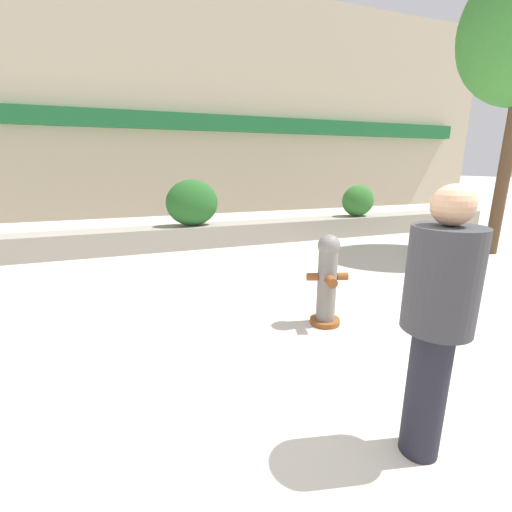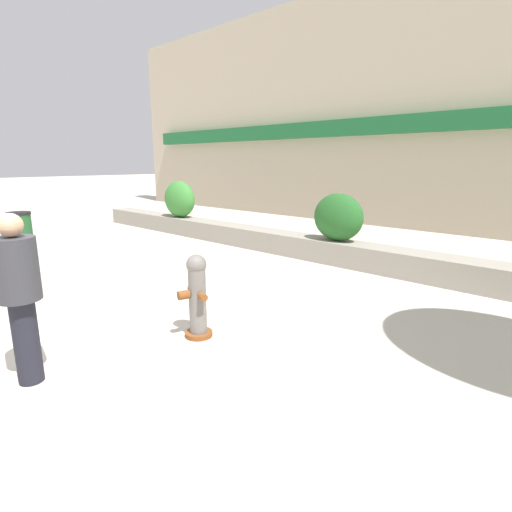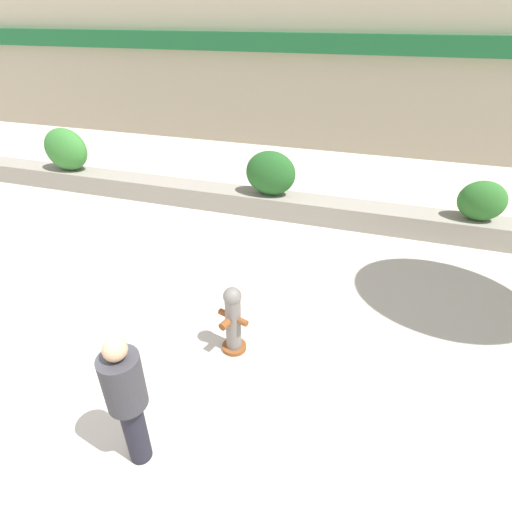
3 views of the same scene
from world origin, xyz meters
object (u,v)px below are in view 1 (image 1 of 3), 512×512
(hedge_bush_1, at_px, (192,203))
(fire_hydrant, at_px, (327,280))
(hedge_bush_2, at_px, (358,201))
(pedestrian, at_px, (437,312))

(hedge_bush_1, xyz_separation_m, fire_hydrant, (0.76, -4.56, -0.46))
(hedge_bush_2, xyz_separation_m, pedestrian, (-4.12, -6.41, 0.07))
(fire_hydrant, xyz_separation_m, pedestrian, (-0.41, -1.85, 0.44))
(pedestrian, bearing_deg, hedge_bush_2, 57.26)
(hedge_bush_2, bearing_deg, pedestrian, -122.74)
(hedge_bush_2, relative_size, pedestrian, 0.54)
(fire_hydrant, relative_size, pedestrian, 0.62)
(fire_hydrant, distance_m, pedestrian, 1.95)
(fire_hydrant, bearing_deg, hedge_bush_2, 50.84)
(fire_hydrant, bearing_deg, hedge_bush_1, 99.41)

